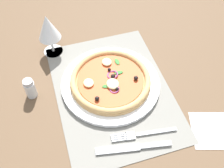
{
  "coord_description": "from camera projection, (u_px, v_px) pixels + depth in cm",
  "views": [
    {
      "loc": [
        -47.39,
        14.67,
        67.26
      ],
      "look_at": [
        0.66,
        0.0,
        2.66
      ],
      "focal_mm": 44.14,
      "sensor_mm": 36.0,
      "label": 1
    }
  ],
  "objects": [
    {
      "name": "ground_plane",
      "position": [
        113.0,
        93.0,
        0.84
      ],
      "size": [
        190.0,
        140.0,
        2.4
      ],
      "primitive_type": "cube",
      "color": "brown"
    },
    {
      "name": "placemat",
      "position": [
        113.0,
        91.0,
        0.83
      ],
      "size": [
        46.68,
        33.74,
        0.4
      ],
      "primitive_type": "cube",
      "color": "slate",
      "rests_on": "ground_plane"
    },
    {
      "name": "plate",
      "position": [
        109.0,
        84.0,
        0.84
      ],
      "size": [
        29.97,
        29.97,
        1.26
      ],
      "primitive_type": "cylinder",
      "color": "white",
      "rests_on": "placemat"
    },
    {
      "name": "pizza",
      "position": [
        109.0,
        80.0,
        0.83
      ],
      "size": [
        24.41,
        24.41,
        2.7
      ],
      "color": "tan",
      "rests_on": "plate"
    },
    {
      "name": "fork",
      "position": [
        140.0,
        134.0,
        0.74
      ],
      "size": [
        3.91,
        18.04,
        0.44
      ],
      "rotation": [
        0.0,
        0.0,
        1.44
      ],
      "color": "silver",
      "rests_on": "placemat"
    },
    {
      "name": "knife",
      "position": [
        133.0,
        147.0,
        0.72
      ],
      "size": [
        5.22,
        19.97,
        0.62
      ],
      "rotation": [
        0.0,
        0.0,
        1.39
      ],
      "color": "silver",
      "rests_on": "placemat"
    },
    {
      "name": "wine_glass",
      "position": [
        48.0,
        29.0,
        0.86
      ],
      "size": [
        7.2,
        7.2,
        14.9
      ],
      "color": "silver",
      "rests_on": "ground_plane"
    },
    {
      "name": "napkin",
      "position": [
        211.0,
        130.0,
        0.75
      ],
      "size": [
        13.88,
        13.13,
        0.36
      ],
      "primitive_type": "cube",
      "rotation": [
        0.0,
        0.0,
        -0.3
      ],
      "color": "white",
      "rests_on": "ground_plane"
    },
    {
      "name": "pepper_shaker",
      "position": [
        30.0,
        88.0,
        0.8
      ],
      "size": [
        3.2,
        3.2,
        6.7
      ],
      "color": "silver",
      "rests_on": "ground_plane"
    }
  ]
}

